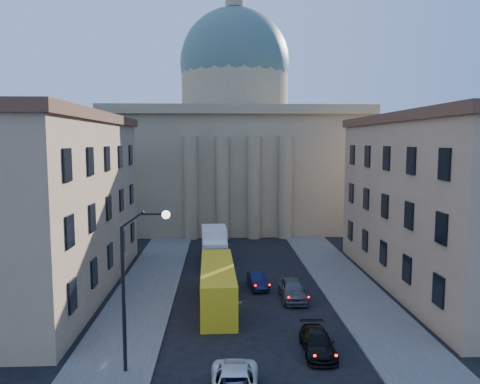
{
  "coord_description": "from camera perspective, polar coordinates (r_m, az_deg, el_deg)",
  "views": [
    {
      "loc": [
        -2.42,
        -16.14,
        12.41
      ],
      "look_at": [
        -0.8,
        20.22,
        8.44
      ],
      "focal_mm": 35.0,
      "sensor_mm": 36.0,
      "label": 1
    }
  ],
  "objects": [
    {
      "name": "sidewalk_left",
      "position": [
        36.81,
        -12.26,
        -13.5
      ],
      "size": [
        5.0,
        60.0,
        0.15
      ],
      "primitive_type": "cube",
      "color": "#4F4D48",
      "rests_on": "ground"
    },
    {
      "name": "sidewalk_right",
      "position": [
        37.91,
        14.72,
        -12.97
      ],
      "size": [
        5.0,
        60.0,
        0.15
      ],
      "primitive_type": "cube",
      "color": "#4F4D48",
      "rests_on": "ground"
    },
    {
      "name": "church",
      "position": [
        71.65,
        -0.63,
        5.8
      ],
      "size": [
        68.02,
        28.76,
        36.6
      ],
      "color": "#8E7657",
      "rests_on": "ground"
    },
    {
      "name": "building_left",
      "position": [
        41.14,
        -23.3,
        -1.24
      ],
      "size": [
        11.6,
        26.6,
        14.7
      ],
      "color": "tan",
      "rests_on": "ground"
    },
    {
      "name": "building_right",
      "position": [
        43.09,
        24.25,
        -0.97
      ],
      "size": [
        11.6,
        26.6,
        14.7
      ],
      "color": "tan",
      "rests_on": "ground"
    },
    {
      "name": "street_lamp",
      "position": [
        25.58,
        -12.9,
        -10.1
      ],
      "size": [
        2.62,
        0.44,
        8.83
      ],
      "color": "black",
      "rests_on": "ground"
    },
    {
      "name": "car_right_mid",
      "position": [
        29.18,
        9.45,
        -17.66
      ],
      "size": [
        1.87,
        4.4,
        1.27
      ],
      "primitive_type": "imported",
      "rotation": [
        0.0,
        0.0,
        -0.02
      ],
      "color": "black",
      "rests_on": "ground"
    },
    {
      "name": "car_right_far",
      "position": [
        37.75,
        6.43,
        -11.73
      ],
      "size": [
        1.88,
        4.66,
        1.59
      ],
      "primitive_type": "imported",
      "rotation": [
        0.0,
        0.0,
        0.0
      ],
      "color": "#525157",
      "rests_on": "ground"
    },
    {
      "name": "car_right_distant",
      "position": [
        40.44,
        2.16,
        -10.7
      ],
      "size": [
        1.71,
        3.96,
        1.27
      ],
      "primitive_type": "imported",
      "rotation": [
        0.0,
        0.0,
        0.1
      ],
      "color": "black",
      "rests_on": "ground"
    },
    {
      "name": "city_bus",
      "position": [
        36.11,
        -2.75,
        -11.13
      ],
      "size": [
        2.76,
        10.9,
        3.06
      ],
      "rotation": [
        0.0,
        0.0,
        0.02
      ],
      "color": "yellow",
      "rests_on": "ground"
    },
    {
      "name": "box_truck",
      "position": [
        48.41,
        -3.14,
        -6.64
      ],
      "size": [
        2.74,
        6.39,
        3.45
      ],
      "rotation": [
        0.0,
        0.0,
        0.05
      ],
      "color": "silver",
      "rests_on": "ground"
    }
  ]
}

